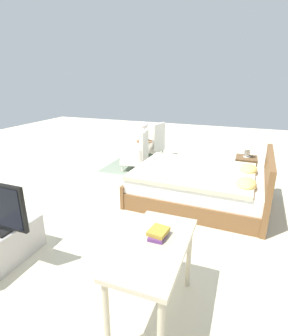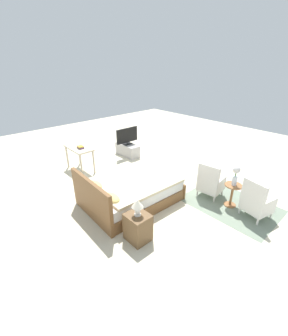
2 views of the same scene
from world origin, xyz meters
name	(u,v)px [view 1 (image 1 of 2)]	position (x,y,z in m)	size (l,w,h in m)	color
ground_plane	(147,198)	(0.00, 0.00, 0.00)	(16.00, 16.00, 0.00)	beige
floor_rug	(144,162)	(-1.92, -0.82, 0.00)	(2.10, 1.50, 0.01)	gray
bed	(201,186)	(-0.18, 0.91, 0.30)	(1.68, 2.25, 0.96)	brown
armchair_by_window_left	(153,143)	(-2.49, -0.76, 0.38)	(0.65, 0.65, 0.92)	white
armchair_by_window_right	(137,154)	(-1.34, -0.76, 0.38)	(0.60, 0.60, 0.92)	white
side_table	(145,149)	(-1.92, -0.79, 0.36)	(0.40, 0.40, 0.57)	#936038
flower_vase	(145,129)	(-1.92, -0.79, 0.86)	(0.17, 0.17, 0.48)	silver
nightstand	(245,171)	(-1.29, 1.60, 0.29)	(0.44, 0.41, 0.58)	brown
table_lamp	(248,147)	(-1.29, 1.60, 0.79)	(0.22, 0.22, 0.33)	silver
tv_stand	(2,247)	(2.25, -0.95, 0.22)	(0.96, 0.40, 0.43)	#B7B2AD
vanity_desk	(154,256)	(2.30, 0.91, 0.64)	(1.04, 0.52, 0.76)	beige
book_stack	(158,233)	(2.18, 0.90, 0.79)	(0.22, 0.17, 0.07)	#66387A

